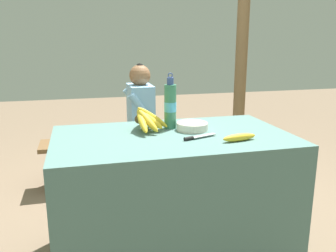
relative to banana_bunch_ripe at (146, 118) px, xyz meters
name	(u,v)px	position (x,y,z in m)	size (l,w,h in m)	color
market_counter	(173,198)	(0.12, -0.13, -0.45)	(1.31, 0.76, 0.76)	#4C706B
banana_bunch_ripe	(146,118)	(0.00, 0.00, 0.00)	(0.21, 0.34, 0.16)	#4C381E
serving_bowl	(192,126)	(0.26, -0.05, -0.05)	(0.19, 0.19, 0.05)	silver
water_bottle	(170,106)	(0.15, 0.02, 0.06)	(0.07, 0.07, 0.33)	#337556
loose_banana_front	(239,137)	(0.43, -0.33, -0.05)	(0.20, 0.07, 0.04)	gold
knife	(195,137)	(0.22, -0.24, -0.06)	(0.20, 0.09, 0.02)	#BCBCC1
wooden_bench	(121,147)	(-0.03, 1.08, -0.49)	(1.38, 0.32, 0.41)	brown
seated_vendor	(135,116)	(0.10, 1.04, -0.22)	(0.40, 0.39, 1.07)	#473828
banana_bunch_green	(80,135)	(-0.38, 1.08, -0.36)	(0.18, 0.30, 0.14)	#4C381E
support_post_far	(242,50)	(1.26, 1.40, 0.34)	(0.12, 0.12, 2.34)	brown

